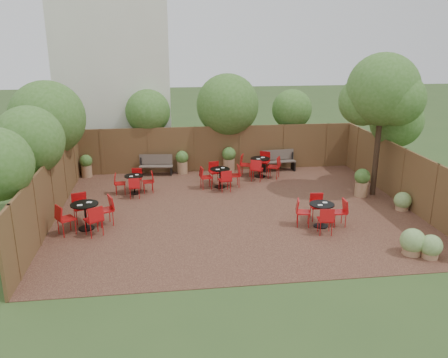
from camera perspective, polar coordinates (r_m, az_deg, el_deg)
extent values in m
plane|color=#354F23|center=(15.93, 1.41, -3.92)|extent=(80.00, 80.00, 0.00)
cube|color=#351C15|center=(15.92, 1.41, -3.89)|extent=(12.00, 10.00, 0.02)
cube|color=brown|center=(20.37, -0.74, 3.77)|extent=(12.00, 0.08, 2.00)
cube|color=brown|center=(15.85, -20.53, -1.33)|extent=(0.08, 10.00, 2.00)
cube|color=brown|center=(17.52, 21.21, 0.32)|extent=(0.08, 10.00, 2.00)
cube|color=silver|center=(22.83, -13.26, 12.43)|extent=(5.00, 4.00, 8.00)
sphere|color=#37621F|center=(18.41, -20.99, 7.01)|extent=(2.79, 2.79, 2.79)
sphere|color=#37621F|center=(15.56, -22.96, 4.38)|extent=(2.17, 2.17, 2.17)
sphere|color=#37621F|center=(20.62, -9.38, 8.20)|extent=(1.95, 1.95, 1.95)
sphere|color=#37621F|center=(20.67, 0.44, 9.13)|extent=(2.76, 2.76, 2.76)
sphere|color=#37621F|center=(21.52, 8.39, 8.52)|extent=(1.82, 1.82, 1.82)
sphere|color=#37621F|center=(19.17, 20.53, 6.75)|extent=(2.04, 2.04, 2.04)
cylinder|color=black|center=(17.81, 18.46, 4.50)|extent=(0.25, 0.25, 4.14)
sphere|color=#37621F|center=(17.52, 19.04, 10.43)|extent=(2.57, 2.57, 2.57)
sphere|color=#37621F|center=(17.72, 16.86, 9.21)|extent=(1.80, 1.80, 1.80)
sphere|color=#37621F|center=(17.38, 20.72, 9.25)|extent=(1.88, 1.88, 1.88)
cube|color=brown|center=(19.95, -8.38, 1.59)|extent=(1.45, 0.58, 0.05)
cube|color=brown|center=(20.06, -8.41, 2.43)|extent=(1.42, 0.26, 0.43)
cube|color=black|center=(20.03, -10.19, 0.92)|extent=(0.10, 0.43, 0.38)
cube|color=black|center=(20.00, -6.52, 1.06)|extent=(0.10, 0.43, 0.38)
cube|color=brown|center=(20.55, 6.79, 2.17)|extent=(1.51, 0.61, 0.05)
cube|color=brown|center=(20.67, 6.69, 3.01)|extent=(1.47, 0.28, 0.44)
cube|color=black|center=(20.46, 4.96, 1.50)|extent=(0.11, 0.44, 0.39)
cube|color=black|center=(20.78, 8.55, 1.62)|extent=(0.11, 0.44, 0.39)
cylinder|color=black|center=(15.04, -16.62, -5.85)|extent=(0.49, 0.49, 0.03)
cylinder|color=black|center=(14.90, -16.74, -4.45)|extent=(0.06, 0.06, 0.78)
cylinder|color=black|center=(14.76, -16.88, -3.01)|extent=(0.84, 0.84, 0.03)
cube|color=white|center=(14.81, -16.33, -2.78)|extent=(0.19, 0.17, 0.02)
cube|color=white|center=(14.65, -17.39, -3.11)|extent=(0.19, 0.17, 0.02)
cylinder|color=black|center=(17.90, -10.96, -1.69)|extent=(0.42, 0.42, 0.03)
cylinder|color=black|center=(17.80, -11.03, -0.67)|extent=(0.05, 0.05, 0.66)
cylinder|color=black|center=(17.70, -11.09, 0.37)|extent=(0.72, 0.72, 0.03)
cube|color=white|center=(17.76, -10.71, 0.52)|extent=(0.14, 0.10, 0.01)
cube|color=white|center=(17.59, -11.42, 0.32)|extent=(0.14, 0.10, 0.01)
cylinder|color=black|center=(14.90, 11.84, -5.70)|extent=(0.45, 0.45, 0.03)
cylinder|color=black|center=(14.77, 11.93, -4.41)|extent=(0.05, 0.05, 0.71)
cylinder|color=black|center=(14.64, 12.02, -3.08)|extent=(0.77, 0.77, 0.03)
cube|color=white|center=(14.74, 12.37, -2.86)|extent=(0.15, 0.12, 0.02)
cube|color=white|center=(14.49, 11.80, -3.18)|extent=(0.15, 0.12, 0.02)
cylinder|color=black|center=(18.28, -0.50, -0.96)|extent=(0.45, 0.45, 0.03)
cylinder|color=black|center=(18.17, -0.51, 0.12)|extent=(0.05, 0.05, 0.71)
cylinder|color=black|center=(18.06, -0.51, 1.24)|extent=(0.78, 0.78, 0.03)
cube|color=white|center=(18.15, -0.16, 1.39)|extent=(0.16, 0.13, 0.02)
cube|color=white|center=(17.93, -0.78, 1.19)|extent=(0.16, 0.13, 0.02)
cylinder|color=black|center=(19.71, 4.45, 0.36)|extent=(0.47, 0.47, 0.03)
cylinder|color=black|center=(19.60, 4.47, 1.43)|extent=(0.05, 0.05, 0.76)
cylinder|color=black|center=(19.50, 4.50, 2.53)|extent=(0.82, 0.82, 0.03)
cube|color=white|center=(19.60, 4.82, 2.67)|extent=(0.18, 0.15, 0.02)
cube|color=white|center=(19.35, 4.27, 2.49)|extent=(0.18, 0.15, 0.02)
cylinder|color=#976D4B|center=(20.14, -5.18, 1.43)|extent=(0.46, 0.46, 0.52)
sphere|color=#37621F|center=(20.02, -5.21, 2.72)|extent=(0.55, 0.55, 0.55)
cylinder|color=#976D4B|center=(20.31, 0.61, 1.71)|extent=(0.50, 0.50, 0.57)
sphere|color=#37621F|center=(20.18, 0.61, 3.11)|extent=(0.60, 0.60, 0.60)
cylinder|color=#976D4B|center=(20.40, -16.59, 0.94)|extent=(0.44, 0.44, 0.50)
sphere|color=#37621F|center=(20.28, -16.70, 2.16)|extent=(0.53, 0.53, 0.53)
cylinder|color=#976D4B|center=(17.96, 16.59, -1.18)|extent=(0.48, 0.48, 0.55)
sphere|color=#37621F|center=(17.82, 16.73, 0.32)|extent=(0.57, 0.57, 0.57)
cylinder|color=#976D4B|center=(13.80, 24.09, -8.46)|extent=(0.44, 0.44, 0.20)
sphere|color=#6F944C|center=(13.70, 24.22, -7.52)|extent=(0.60, 0.60, 0.60)
cylinder|color=#976D4B|center=(13.81, 22.16, -8.14)|extent=(0.50, 0.50, 0.23)
sphere|color=#6F944C|center=(13.69, 22.29, -7.07)|extent=(0.68, 0.68, 0.68)
cylinder|color=#976D4B|center=(17.05, 21.12, -3.25)|extent=(0.43, 0.43, 0.20)
sphere|color=#6F944C|center=(16.98, 21.21, -2.48)|extent=(0.59, 0.59, 0.59)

